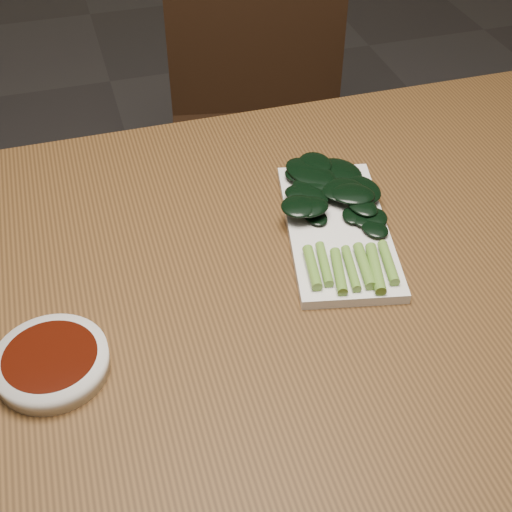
{
  "coord_description": "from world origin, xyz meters",
  "views": [
    {
      "loc": [
        -0.17,
        -0.62,
        1.38
      ],
      "look_at": [
        0.02,
        0.03,
        0.76
      ],
      "focal_mm": 50.0,
      "sensor_mm": 36.0,
      "label": 1
    }
  ],
  "objects_px": {
    "sauce_bowl": "(52,362)",
    "gai_lan": "(334,200)",
    "serving_plate": "(337,229)",
    "table": "(248,321)",
    "chair_far": "(261,120)"
  },
  "relations": [
    {
      "from": "sauce_bowl",
      "to": "gai_lan",
      "type": "relative_size",
      "value": 0.42
    },
    {
      "from": "serving_plate",
      "to": "gai_lan",
      "type": "height_order",
      "value": "gai_lan"
    },
    {
      "from": "table",
      "to": "sauce_bowl",
      "type": "relative_size",
      "value": 11.13
    },
    {
      "from": "table",
      "to": "gai_lan",
      "type": "distance_m",
      "value": 0.21
    },
    {
      "from": "table",
      "to": "sauce_bowl",
      "type": "xyz_separation_m",
      "value": [
        -0.25,
        -0.07,
        0.08
      ]
    },
    {
      "from": "sauce_bowl",
      "to": "gai_lan",
      "type": "bearing_deg",
      "value": 23.31
    },
    {
      "from": "serving_plate",
      "to": "gai_lan",
      "type": "relative_size",
      "value": 1.0
    },
    {
      "from": "table",
      "to": "chair_far",
      "type": "distance_m",
      "value": 0.84
    },
    {
      "from": "chair_far",
      "to": "serving_plate",
      "type": "xyz_separation_m",
      "value": [
        -0.11,
        -0.72,
        0.27
      ]
    },
    {
      "from": "chair_far",
      "to": "sauce_bowl",
      "type": "height_order",
      "value": "chair_far"
    },
    {
      "from": "serving_plate",
      "to": "gai_lan",
      "type": "bearing_deg",
      "value": 77.38
    },
    {
      "from": "chair_far",
      "to": "serving_plate",
      "type": "distance_m",
      "value": 0.78
    },
    {
      "from": "chair_far",
      "to": "gai_lan",
      "type": "distance_m",
      "value": 0.75
    },
    {
      "from": "gai_lan",
      "to": "serving_plate",
      "type": "bearing_deg",
      "value": -102.62
    },
    {
      "from": "chair_far",
      "to": "serving_plate",
      "type": "bearing_deg",
      "value": -87.38
    }
  ]
}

